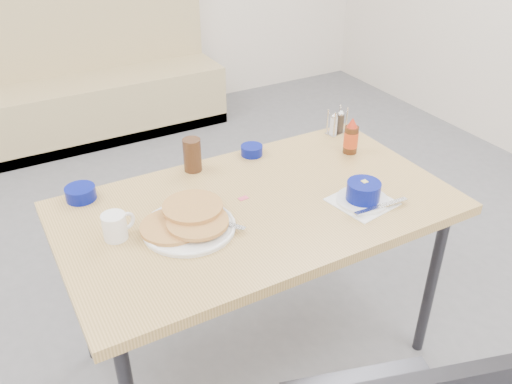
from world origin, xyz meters
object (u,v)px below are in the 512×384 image
grits_setting (363,194)px  butter_bowl (252,150)px  booth_bench (92,88)px  amber_tumbler (192,155)px  creamer_bowl (81,193)px  dining_table (258,218)px  condiment_caddy (337,124)px  coffee_mug (116,226)px  syrup_bottle (351,138)px  pancake_plate (188,223)px

grits_setting → butter_bowl: bearing=108.3°
booth_bench → grits_setting: 2.77m
grits_setting → booth_bench: bearing=97.0°
booth_bench → amber_tumbler: (-0.10, -2.19, 0.48)m
booth_bench → butter_bowl: 2.24m
creamer_bowl → dining_table: bearing=-32.0°
grits_setting → condiment_caddy: condiment_caddy is taller
grits_setting → amber_tumbler: size_ratio=1.86×
booth_bench → coffee_mug: booth_bench is taller
amber_tumbler → syrup_bottle: syrup_bottle is taller
creamer_bowl → booth_bench: bearing=76.1°
condiment_caddy → coffee_mug: bearing=-177.4°
coffee_mug → condiment_caddy: size_ratio=0.98×
creamer_bowl → syrup_bottle: size_ratio=0.69×
condiment_caddy → butter_bowl: bearing=167.7°
butter_bowl → grits_setting: bearing=-71.7°
booth_bench → grits_setting: bearing=-83.0°
booth_bench → condiment_caddy: 2.32m
dining_table → creamer_bowl: (-0.54, 0.34, 0.09)m
booth_bench → creamer_bowl: (-0.54, -2.19, 0.43)m
grits_setting → butter_bowl: 0.54m
grits_setting → condiment_caddy: 0.58m
booth_bench → condiment_caddy: size_ratio=16.19×
grits_setting → dining_table: bearing=152.1°
booth_bench → coffee_mug: size_ratio=16.53×
pancake_plate → condiment_caddy: condiment_caddy is taller
condiment_caddy → syrup_bottle: (-0.06, -0.18, 0.03)m
condiment_caddy → amber_tumbler: bearing=167.7°
pancake_plate → amber_tumbler: 0.40m
dining_table → condiment_caddy: bearing=29.7°
coffee_mug → syrup_bottle: bearing=6.1°
syrup_bottle → creamer_bowl: bearing=170.4°
coffee_mug → creamer_bowl: bearing=98.6°
coffee_mug → pancake_plate: bearing=-16.4°
butter_bowl → pancake_plate: bearing=-140.7°
pancake_plate → butter_bowl: 0.57m
amber_tumbler → pancake_plate: bearing=-115.8°
dining_table → grits_setting: size_ratio=5.62×
coffee_mug → dining_table: bearing=-5.4°
amber_tumbler → booth_bench: bearing=87.3°
booth_bench → condiment_caddy: bearing=-74.8°
amber_tumbler → condiment_caddy: bearing=0.0°
pancake_plate → grits_setting: 0.63m
booth_bench → amber_tumbler: size_ratio=14.20×
condiment_caddy → grits_setting: bearing=-129.4°
coffee_mug → amber_tumbler: amber_tumbler is taller
coffee_mug → syrup_bottle: syrup_bottle is taller
dining_table → coffee_mug: size_ratio=12.18×
amber_tumbler → syrup_bottle: 0.66m
pancake_plate → amber_tumbler: size_ratio=2.38×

